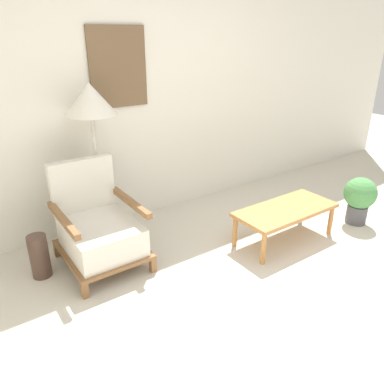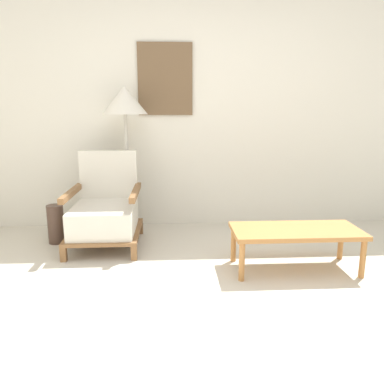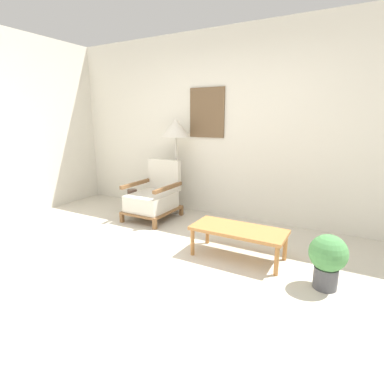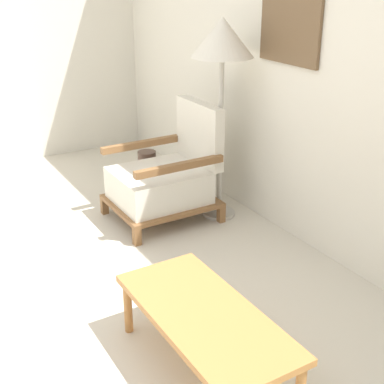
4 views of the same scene
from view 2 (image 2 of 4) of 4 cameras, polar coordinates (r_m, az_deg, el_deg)
name	(u,v)px [view 2 (image 2 of 4)]	position (r m, az deg, el deg)	size (l,w,h in m)	color
ground_plane	(247,337)	(2.26, 8.33, -21.04)	(14.00, 14.00, 0.00)	beige
wall_back	(209,99)	(4.07, 2.56, 13.93)	(8.00, 0.09, 2.70)	silver
armchair	(105,212)	(3.56, -13.07, -2.93)	(0.64, 0.75, 0.86)	brown
floor_lamp	(125,106)	(3.77, -10.16, 12.74)	(0.44, 0.44, 1.47)	#B7B2A8
coffee_table	(296,234)	(3.05, 15.54, -6.12)	(1.00, 0.45, 0.33)	#B2753D
vase	(56,224)	(3.78, -20.03, -4.61)	(0.15, 0.15, 0.37)	#473328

